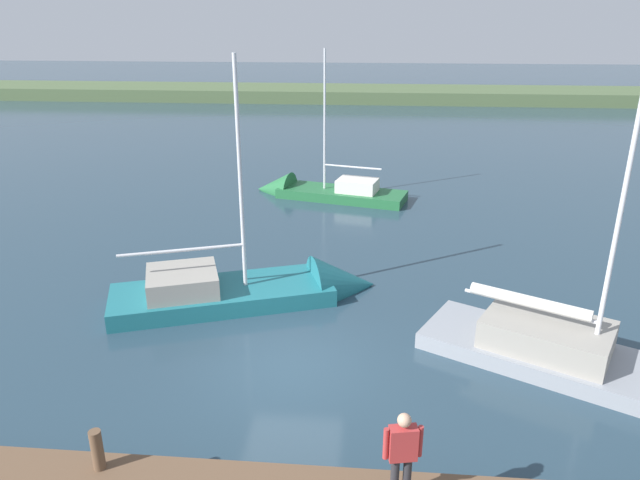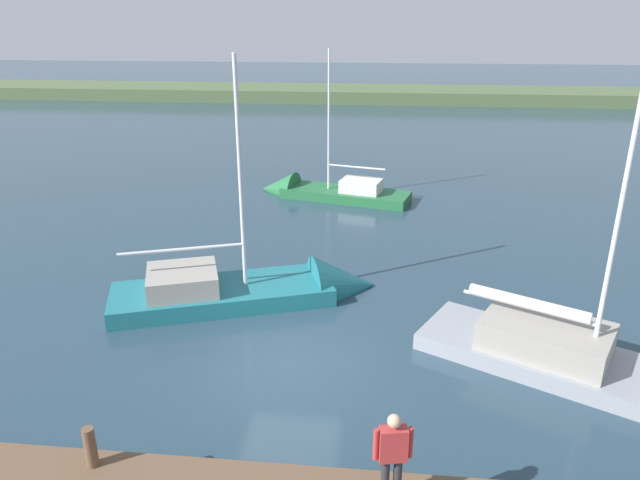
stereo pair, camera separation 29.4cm
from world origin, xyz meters
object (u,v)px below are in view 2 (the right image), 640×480
at_px(mooring_post_near, 90,447).
at_px(sailboat_mid_channel, 267,293).
at_px(person_on_dock, 393,452).
at_px(sailboat_near_dock, 319,193).
at_px(sailboat_inner_slip, 640,388).

xyz_separation_m(mooring_post_near, sailboat_mid_channel, (-1.55, -8.16, -0.90)).
bearing_deg(sailboat_mid_channel, person_on_dock, -85.72).
distance_m(sailboat_near_dock, sailboat_mid_channel, 10.98).
xyz_separation_m(sailboat_near_dock, person_on_dock, (-3.23, 19.38, 1.49)).
bearing_deg(person_on_dock, sailboat_mid_channel, -167.52).
relative_size(sailboat_mid_channel, person_on_dock, 4.96).
bearing_deg(mooring_post_near, sailboat_near_dock, -95.97).
bearing_deg(sailboat_near_dock, sailboat_inner_slip, 135.40).
height_order(mooring_post_near, sailboat_near_dock, sailboat_near_dock).
height_order(sailboat_near_dock, sailboat_inner_slip, sailboat_inner_slip).
xyz_separation_m(mooring_post_near, sailboat_near_dock, (-2.00, -19.13, -0.91)).
height_order(sailboat_near_dock, person_on_dock, sailboat_near_dock).
bearing_deg(sailboat_inner_slip, mooring_post_near, -130.89).
xyz_separation_m(mooring_post_near, sailboat_inner_slip, (-10.97, -4.21, -0.90)).
relative_size(mooring_post_near, sailboat_near_dock, 0.10).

